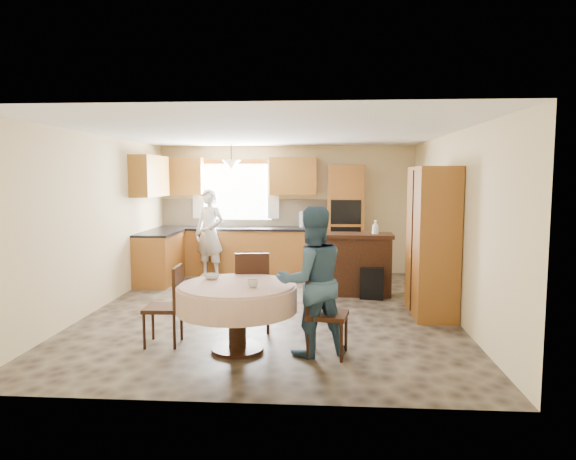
% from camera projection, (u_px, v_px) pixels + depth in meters
% --- Properties ---
extents(floor, '(5.00, 6.00, 0.01)m').
position_uv_depth(floor, '(271.00, 311.00, 7.31)').
color(floor, brown).
rests_on(floor, ground).
extents(ceiling, '(5.00, 6.00, 0.01)m').
position_uv_depth(ceiling, '(271.00, 133.00, 7.05)').
color(ceiling, white).
rests_on(ceiling, wall_back).
extents(wall_back, '(5.00, 0.02, 2.50)m').
position_uv_depth(wall_back, '(286.00, 210.00, 10.16)').
color(wall_back, beige).
rests_on(wall_back, floor).
extents(wall_front, '(5.00, 0.02, 2.50)m').
position_uv_depth(wall_front, '(234.00, 257.00, 4.20)').
color(wall_front, beige).
rests_on(wall_front, floor).
extents(wall_left, '(0.02, 6.00, 2.50)m').
position_uv_depth(wall_left, '(98.00, 222.00, 7.35)').
color(wall_left, beige).
rests_on(wall_left, floor).
extents(wall_right, '(0.02, 6.00, 2.50)m').
position_uv_depth(wall_right, '(453.00, 225.00, 7.01)').
color(wall_right, beige).
rests_on(wall_right, floor).
extents(window, '(1.40, 0.03, 1.10)m').
position_uv_depth(window, '(236.00, 192.00, 10.17)').
color(window, white).
rests_on(window, wall_back).
extents(curtain_left, '(0.22, 0.02, 1.15)m').
position_uv_depth(curtain_left, '(198.00, 189.00, 10.16)').
color(curtain_left, white).
rests_on(curtain_left, wall_back).
extents(curtain_right, '(0.22, 0.02, 1.15)m').
position_uv_depth(curtain_right, '(273.00, 189.00, 10.06)').
color(curtain_right, white).
rests_on(curtain_right, wall_back).
extents(base_cab_back, '(3.30, 0.60, 0.88)m').
position_uv_depth(base_cab_back, '(242.00, 252.00, 10.00)').
color(base_cab_back, '#AB6A2D').
rests_on(base_cab_back, floor).
extents(counter_back, '(3.30, 0.64, 0.04)m').
position_uv_depth(counter_back, '(242.00, 228.00, 9.95)').
color(counter_back, black).
rests_on(counter_back, base_cab_back).
extents(base_cab_left, '(0.60, 1.20, 0.88)m').
position_uv_depth(base_cab_left, '(159.00, 258.00, 9.20)').
color(base_cab_left, '#AB6A2D').
rests_on(base_cab_left, floor).
extents(counter_left, '(0.64, 1.20, 0.04)m').
position_uv_depth(counter_left, '(159.00, 233.00, 9.15)').
color(counter_left, black).
rests_on(counter_left, base_cab_left).
extents(backsplash, '(3.30, 0.02, 0.55)m').
position_uv_depth(backsplash, '(244.00, 213.00, 10.21)').
color(backsplash, beige).
rests_on(backsplash, wall_back).
extents(wall_cab_left, '(0.85, 0.33, 0.72)m').
position_uv_depth(wall_cab_left, '(182.00, 176.00, 10.06)').
color(wall_cab_left, '#B9802E').
rests_on(wall_cab_left, wall_back).
extents(wall_cab_right, '(0.90, 0.33, 0.72)m').
position_uv_depth(wall_cab_right, '(293.00, 176.00, 9.91)').
color(wall_cab_right, '#B9802E').
rests_on(wall_cab_right, wall_back).
extents(wall_cab_side, '(0.33, 1.20, 0.72)m').
position_uv_depth(wall_cab_side, '(150.00, 176.00, 9.06)').
color(wall_cab_side, '#B9802E').
rests_on(wall_cab_side, wall_left).
extents(oven_tower, '(0.66, 0.62, 2.12)m').
position_uv_depth(oven_tower, '(345.00, 221.00, 9.79)').
color(oven_tower, '#AB6A2D').
rests_on(oven_tower, floor).
extents(oven_upper, '(0.56, 0.01, 0.45)m').
position_uv_depth(oven_upper, '(346.00, 212.00, 9.46)').
color(oven_upper, black).
rests_on(oven_upper, oven_tower).
extents(oven_lower, '(0.56, 0.01, 0.45)m').
position_uv_depth(oven_lower, '(346.00, 239.00, 9.51)').
color(oven_lower, black).
rests_on(oven_lower, oven_tower).
extents(pendant, '(0.36, 0.36, 0.18)m').
position_uv_depth(pendant, '(231.00, 165.00, 9.64)').
color(pendant, beige).
rests_on(pendant, ceiling).
extents(sideboard, '(1.31, 0.56, 0.93)m').
position_uv_depth(sideboard, '(351.00, 266.00, 8.28)').
color(sideboard, '#381A0F').
rests_on(sideboard, floor).
extents(space_heater, '(0.39, 0.30, 0.50)m').
position_uv_depth(space_heater, '(372.00, 283.00, 8.02)').
color(space_heater, black).
rests_on(space_heater, floor).
extents(cupboard, '(0.53, 1.07, 2.04)m').
position_uv_depth(cupboard, '(432.00, 242.00, 7.01)').
color(cupboard, '#AB6A2D').
rests_on(cupboard, floor).
extents(dining_table, '(1.31, 1.31, 0.74)m').
position_uv_depth(dining_table, '(237.00, 299.00, 5.57)').
color(dining_table, '#381A0F').
rests_on(dining_table, floor).
extents(chair_left, '(0.41, 0.41, 0.91)m').
position_uv_depth(chair_left, '(169.00, 301.00, 5.80)').
color(chair_left, '#381A0F').
rests_on(chair_left, floor).
extents(chair_back, '(0.47, 0.47, 0.99)m').
position_uv_depth(chair_back, '(253.00, 288.00, 6.27)').
color(chair_back, '#381A0F').
rests_on(chair_back, floor).
extents(chair_right, '(0.47, 0.47, 0.94)m').
position_uv_depth(chair_right, '(320.00, 307.00, 5.46)').
color(chair_right, '#381A0F').
rests_on(chair_right, floor).
extents(framed_picture, '(0.06, 0.52, 0.43)m').
position_uv_depth(framed_picture, '(445.00, 191.00, 7.35)').
color(framed_picture, gold).
rests_on(framed_picture, wall_right).
extents(microwave, '(0.63, 0.47, 0.32)m').
position_uv_depth(microwave, '(316.00, 220.00, 9.79)').
color(microwave, silver).
rests_on(microwave, counter_back).
extents(person_sink, '(0.72, 0.62, 1.68)m').
position_uv_depth(person_sink, '(210.00, 234.00, 9.56)').
color(person_sink, silver).
rests_on(person_sink, floor).
extents(person_dining, '(0.94, 0.85, 1.59)m').
position_uv_depth(person_dining, '(312.00, 281.00, 5.46)').
color(person_dining, '#335371').
rests_on(person_dining, floor).
extents(bowl_sideboard, '(0.29, 0.29, 0.05)m').
position_uv_depth(bowl_sideboard, '(340.00, 236.00, 8.24)').
color(bowl_sideboard, '#B2B2B2').
rests_on(bowl_sideboard, sideboard).
extents(bottle_sideboard, '(0.14, 0.14, 0.28)m').
position_uv_depth(bottle_sideboard, '(375.00, 229.00, 8.19)').
color(bottle_sideboard, silver).
rests_on(bottle_sideboard, sideboard).
extents(cup_table, '(0.15, 0.15, 0.09)m').
position_uv_depth(cup_table, '(253.00, 284.00, 5.38)').
color(cup_table, '#B2B2B2').
rests_on(cup_table, dining_table).
extents(bowl_table, '(0.21, 0.21, 0.06)m').
position_uv_depth(bowl_table, '(212.00, 277.00, 5.83)').
color(bowl_table, '#B2B2B2').
rests_on(bowl_table, dining_table).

